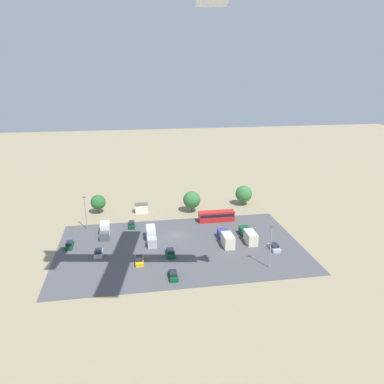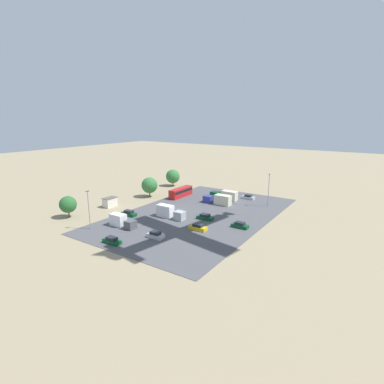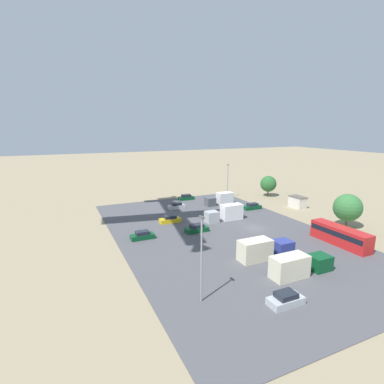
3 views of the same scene
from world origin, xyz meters
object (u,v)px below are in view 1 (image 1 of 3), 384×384
Objects in this scene: bus at (216,216)px; parked_car_3 at (98,253)px; parked_truck_0 at (151,235)px; parked_truck_2 at (249,235)px; parked_car_0 at (139,260)px; parked_car_2 at (132,225)px; parked_car_1 at (171,253)px; parked_truck_3 at (105,230)px; shed_building at (141,208)px; parked_car_6 at (274,247)px; parked_car_5 at (69,245)px; parked_truck_1 at (226,238)px; parked_car_4 at (173,275)px.

bus reaches higher than parked_car_3.
parked_truck_0 is 25.59m from parked_truck_2.
bus is at bearing 43.16° from parked_car_0.
parked_truck_2 is (-30.18, 14.35, 0.75)m from parked_car_2.
parked_truck_3 is (16.20, -14.57, 0.76)m from parked_car_1.
shed_building is 44.95m from parked_car_6.
parked_car_5 is at bearing 142.07° from parked_car_3.
parked_car_6 is at bearing 177.06° from parked_car_1.
parked_truck_1 is (0.96, 15.36, -0.22)m from bus.
parked_car_3 is at bearing 85.32° from parked_truck_3.
parked_car_3 is at bearing -176.65° from parked_truck_2.
parked_car_3 is at bearing -5.34° from parked_car_6.
parked_car_4 is 0.45× the size of parked_truck_2.
parked_truck_2 reaches higher than parked_car_1.
parked_truck_3 reaches higher than parked_car_5.
parked_car_6 is at bearing 161.12° from parked_truck_0.
parked_car_6 is (-43.06, 4.02, -0.03)m from parked_car_3.
shed_building is 37.21m from parked_truck_2.
shed_building is 31.14m from parked_car_1.
parked_truck_3 is (12.13, -5.65, -0.12)m from parked_truck_0.
parked_truck_2 is (-38.39, -2.25, 0.73)m from parked_car_3.
parked_truck_2 is (-6.31, -0.95, -0.06)m from parked_truck_1.
parked_car_4 is (-16.55, 13.18, -0.03)m from parked_car_3.
parked_car_2 is 19.05m from parked_car_5.
parked_car_3 is 0.44× the size of parked_truck_1.
parked_car_6 is (-25.89, 1.33, -0.01)m from parked_car_1.
parked_car_2 is at bearing -30.61° from parked_car_6.
shed_building is at bearing -117.47° from bus.
parked_car_3 reaches higher than parked_car_4.
parked_car_1 is 0.48× the size of parked_truck_1.
parked_car_1 reaches higher than parked_car_0.
parked_car_0 is at bearing -46.84° from bus.
bus is at bearing -64.13° from parked_car_6.
parked_car_2 is 0.50× the size of parked_truck_1.
parked_truck_0 is 1.14× the size of parked_truck_3.
parked_car_0 is 0.52× the size of parked_truck_0.
parked_truck_0 reaches higher than parked_car_2.
parked_truck_1 is 32.85m from parked_truck_3.
bus is at bearing 110.37° from parked_truck_2.
parked_car_3 is at bearing -8.92° from parked_car_1.
parked_car_2 is 1.08× the size of parked_car_4.
parked_car_3 is at bearing -63.24° from bus.
parked_truck_1 is (-15.52, -14.48, 0.82)m from parked_car_4.
bus is 1.42× the size of parked_truck_3.
shed_building is 0.96× the size of parked_car_5.
parked_car_1 is 21.80m from parked_truck_3.
parked_car_4 is 29.51m from parked_truck_3.
bus is 1.12× the size of parked_truck_2.
parked_car_4 is (-8.35, 29.78, -0.02)m from parked_car_2.
parked_car_1 reaches higher than parked_car_6.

